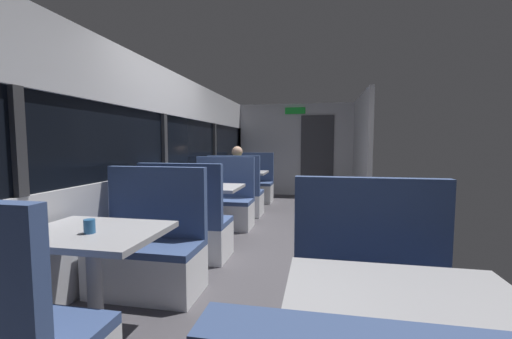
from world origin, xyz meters
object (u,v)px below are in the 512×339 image
at_px(bench_near_window_facing_entry, 149,255).
at_px(bench_mid_window_facing_end, 187,230).
at_px(bench_front_aisle_facing_entry, 372,309).
at_px(dining_table_far_window, 244,176).
at_px(dining_table_mid_window, 207,193).
at_px(bench_far_window_facing_entry, 251,187).
at_px(dining_table_near_window, 93,245).
at_px(dining_table_front_aisle, 405,324).
at_px(seated_passenger, 237,185).
at_px(coffee_cup_secondary, 89,226).
at_px(bench_mid_window_facing_entry, 223,206).
at_px(bench_far_window_facing_end, 236,197).
at_px(coffee_cup_primary, 243,170).

height_order(bench_near_window_facing_entry, bench_mid_window_facing_end, same).
bearing_deg(bench_front_aisle_facing_entry, dining_table_far_window, 112.23).
height_order(dining_table_mid_window, dining_table_far_window, same).
bearing_deg(bench_far_window_facing_entry, dining_table_near_window, -90.00).
xyz_separation_m(bench_far_window_facing_entry, dining_table_front_aisle, (1.79, -5.78, 0.31)).
xyz_separation_m(bench_mid_window_facing_end, seated_passenger, (0.00, 2.31, 0.21)).
bearing_deg(coffee_cup_secondary, dining_table_near_window, 114.69).
bearing_deg(dining_table_mid_window, bench_near_window_facing_entry, -90.00).
height_order(dining_table_near_window, bench_front_aisle_facing_entry, bench_front_aisle_facing_entry).
height_order(bench_mid_window_facing_entry, dining_table_front_aisle, bench_mid_window_facing_entry).
xyz_separation_m(dining_table_mid_window, bench_mid_window_facing_entry, (0.00, 0.70, -0.31)).
height_order(bench_mid_window_facing_end, bench_mid_window_facing_entry, same).
height_order(dining_table_far_window, bench_far_window_facing_end, bench_far_window_facing_end).
distance_m(bench_near_window_facing_entry, dining_table_far_window, 3.79).
bearing_deg(bench_front_aisle_facing_entry, bench_far_window_facing_entry, 109.41).
xyz_separation_m(dining_table_mid_window, dining_table_front_aisle, (1.79, -2.84, 0.00)).
bearing_deg(dining_table_mid_window, bench_front_aisle_facing_entry, -50.09).
bearing_deg(bench_far_window_facing_end, dining_table_mid_window, -90.00).
relative_size(bench_near_window_facing_entry, coffee_cup_secondary, 12.22).
bearing_deg(dining_table_far_window, coffee_cup_secondary, -89.64).
height_order(dining_table_far_window, bench_front_aisle_facing_entry, bench_front_aisle_facing_entry).
bearing_deg(bench_mid_window_facing_end, bench_near_window_facing_entry, -90.00).
xyz_separation_m(bench_mid_window_facing_end, bench_far_window_facing_end, (0.00, 2.24, 0.00)).
relative_size(dining_table_near_window, dining_table_far_window, 1.00).
relative_size(bench_mid_window_facing_entry, coffee_cup_primary, 12.22).
bearing_deg(bench_front_aisle_facing_entry, bench_near_window_facing_entry, 161.47).
relative_size(bench_far_window_facing_entry, bench_front_aisle_facing_entry, 1.00).
bearing_deg(bench_near_window_facing_entry, seated_passenger, 90.00).
xyz_separation_m(dining_table_mid_window, bench_far_window_facing_end, (0.00, 1.54, -0.31)).
relative_size(bench_front_aisle_facing_entry, coffee_cup_secondary, 12.22).
distance_m(bench_far_window_facing_entry, dining_table_front_aisle, 6.06).
bearing_deg(bench_near_window_facing_entry, bench_far_window_facing_end, 90.00).
relative_size(dining_table_near_window, dining_table_front_aisle, 1.00).
xyz_separation_m(bench_far_window_facing_entry, coffee_cup_secondary, (0.03, -5.24, 0.46)).
bearing_deg(bench_far_window_facing_end, coffee_cup_secondary, -89.58).
bearing_deg(bench_far_window_facing_end, dining_table_front_aisle, -67.77).
relative_size(dining_table_mid_window, coffee_cup_primary, 10.00).
bearing_deg(coffee_cup_primary, bench_near_window_facing_entry, -90.12).
distance_m(dining_table_near_window, bench_far_window_facing_entry, 5.19).
height_order(dining_table_far_window, dining_table_front_aisle, same).
bearing_deg(dining_table_front_aisle, seated_passenger, 111.90).
relative_size(bench_far_window_facing_end, dining_table_front_aisle, 1.22).
xyz_separation_m(dining_table_mid_window, dining_table_far_window, (0.00, 2.24, 0.00)).
bearing_deg(coffee_cup_secondary, seated_passenger, 90.42).
bearing_deg(dining_table_mid_window, coffee_cup_secondary, -89.29).
xyz_separation_m(dining_table_near_window, bench_near_window_facing_entry, (0.00, 0.70, -0.31)).
height_order(bench_far_window_facing_entry, coffee_cup_primary, bench_far_window_facing_entry).
height_order(dining_table_far_window, coffee_cup_primary, coffee_cup_primary).
relative_size(bench_near_window_facing_entry, seated_passenger, 0.87).
xyz_separation_m(dining_table_mid_window, seated_passenger, (0.00, 1.61, -0.10)).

